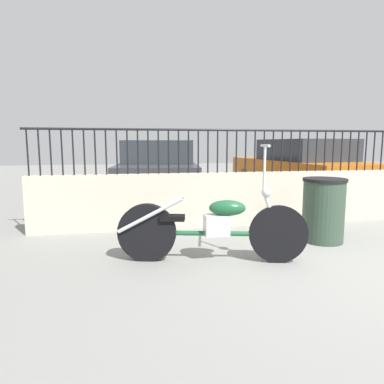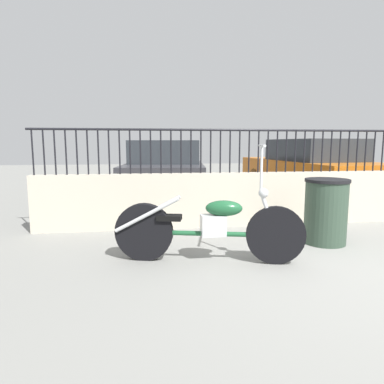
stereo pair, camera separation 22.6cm
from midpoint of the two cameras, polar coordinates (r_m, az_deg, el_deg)
ground_plane at (r=4.22m, az=28.90°, el=-11.76°), size 40.00×40.00×0.00m
low_wall at (r=6.01m, az=16.18°, el=-1.01°), size 8.13×0.18×0.89m
fence_railing at (r=5.94m, az=16.53°, el=7.68°), size 8.13×0.04×0.71m
motorcycle_green at (r=3.95m, az=2.89°, el=-5.86°), size 2.14×0.73×1.36m
trash_bin at (r=5.05m, az=22.60°, el=-2.98°), size 0.59×0.59×0.89m
car_dark_grey at (r=8.57m, az=-3.59°, el=3.74°), size 2.24×4.70×1.43m
car_orange at (r=9.37m, az=19.75°, el=3.76°), size 2.28×4.64×1.47m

